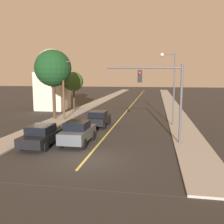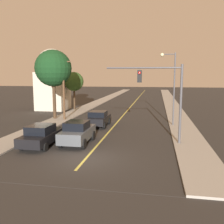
{
  "view_description": "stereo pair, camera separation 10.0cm",
  "coord_description": "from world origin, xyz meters",
  "px_view_note": "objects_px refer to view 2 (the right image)",
  "views": [
    {
      "loc": [
        4.09,
        -14.16,
        5.03
      ],
      "look_at": [
        0.0,
        9.06,
        1.6
      ],
      "focal_mm": 40.0,
      "sensor_mm": 36.0,
      "label": 1
    },
    {
      "loc": [
        4.19,
        -14.14,
        5.03
      ],
      "look_at": [
        0.0,
        9.06,
        1.6
      ],
      "focal_mm": 40.0,
      "sensor_mm": 36.0,
      "label": 2
    }
  ],
  "objects_px": {
    "streetlamp_right": "(171,80)",
    "utility_pole_left": "(64,87)",
    "traffic_signal_mast": "(162,89)",
    "tree_left_far": "(74,82)",
    "car_near_lane_second": "(98,119)",
    "car_outer_lane_front": "(42,135)",
    "tree_left_near": "(53,68)",
    "car_near_lane_front": "(77,132)",
    "domed_building_left": "(53,78)"
  },
  "relations": [
    {
      "from": "streetlamp_right",
      "to": "utility_pole_left",
      "type": "bearing_deg",
      "value": 174.32
    },
    {
      "from": "traffic_signal_mast",
      "to": "tree_left_far",
      "type": "xyz_separation_m",
      "value": [
        -12.25,
        16.36,
        0.1
      ]
    },
    {
      "from": "traffic_signal_mast",
      "to": "utility_pole_left",
      "type": "xyz_separation_m",
      "value": [
        -10.63,
        8.03,
        -0.27
      ]
    },
    {
      "from": "car_near_lane_second",
      "to": "utility_pole_left",
      "type": "height_order",
      "value": "utility_pole_left"
    },
    {
      "from": "traffic_signal_mast",
      "to": "tree_left_far",
      "type": "distance_m",
      "value": 20.44
    },
    {
      "from": "streetlamp_right",
      "to": "traffic_signal_mast",
      "type": "bearing_deg",
      "value": -98.1
    },
    {
      "from": "car_outer_lane_front",
      "to": "utility_pole_left",
      "type": "distance_m",
      "value": 10.76
    },
    {
      "from": "streetlamp_right",
      "to": "tree_left_far",
      "type": "distance_m",
      "value": 16.28
    },
    {
      "from": "streetlamp_right",
      "to": "utility_pole_left",
      "type": "distance_m",
      "value": 11.7
    },
    {
      "from": "car_near_lane_second",
      "to": "traffic_signal_mast",
      "type": "relative_size",
      "value": 0.68
    },
    {
      "from": "tree_left_near",
      "to": "tree_left_far",
      "type": "bearing_deg",
      "value": 91.88
    },
    {
      "from": "tree_left_near",
      "to": "car_outer_lane_front",
      "type": "bearing_deg",
      "value": -71.72
    },
    {
      "from": "car_near_lane_front",
      "to": "streetlamp_right",
      "type": "distance_m",
      "value": 11.35
    },
    {
      "from": "car_near_lane_front",
      "to": "utility_pole_left",
      "type": "height_order",
      "value": "utility_pole_left"
    },
    {
      "from": "tree_left_far",
      "to": "domed_building_left",
      "type": "xyz_separation_m",
      "value": [
        -3.36,
        0.17,
        0.45
      ]
    },
    {
      "from": "car_near_lane_front",
      "to": "car_near_lane_second",
      "type": "xyz_separation_m",
      "value": [
        -0.0,
        6.64,
        -0.08
      ]
    },
    {
      "from": "car_near_lane_second",
      "to": "tree_left_far",
      "type": "height_order",
      "value": "tree_left_far"
    },
    {
      "from": "domed_building_left",
      "to": "streetlamp_right",
      "type": "bearing_deg",
      "value": -30.19
    },
    {
      "from": "streetlamp_right",
      "to": "tree_left_far",
      "type": "height_order",
      "value": "streetlamp_right"
    },
    {
      "from": "car_outer_lane_front",
      "to": "tree_left_far",
      "type": "distance_m",
      "value": 19.12
    },
    {
      "from": "traffic_signal_mast",
      "to": "streetlamp_right",
      "type": "relative_size",
      "value": 0.8
    },
    {
      "from": "tree_left_far",
      "to": "domed_building_left",
      "type": "relative_size",
      "value": 0.61
    },
    {
      "from": "car_near_lane_front",
      "to": "tree_left_far",
      "type": "xyz_separation_m",
      "value": [
        -6.17,
        17.53,
        3.3
      ]
    },
    {
      "from": "car_near_lane_front",
      "to": "traffic_signal_mast",
      "type": "bearing_deg",
      "value": 10.97
    },
    {
      "from": "car_near_lane_front",
      "to": "utility_pole_left",
      "type": "distance_m",
      "value": 10.68
    },
    {
      "from": "car_near_lane_second",
      "to": "traffic_signal_mast",
      "type": "distance_m",
      "value": 8.8
    },
    {
      "from": "car_near_lane_front",
      "to": "domed_building_left",
      "type": "xyz_separation_m",
      "value": [
        -9.53,
        17.7,
        3.76
      ]
    },
    {
      "from": "traffic_signal_mast",
      "to": "tree_left_near",
      "type": "distance_m",
      "value": 14.82
    },
    {
      "from": "car_near_lane_front",
      "to": "streetlamp_right",
      "type": "bearing_deg",
      "value": 48.77
    },
    {
      "from": "domed_building_left",
      "to": "tree_left_near",
      "type": "bearing_deg",
      "value": -65.69
    },
    {
      "from": "car_outer_lane_front",
      "to": "tree_left_far",
      "type": "relative_size",
      "value": 0.79
    },
    {
      "from": "utility_pole_left",
      "to": "car_outer_lane_front",
      "type": "bearing_deg",
      "value": -78.05
    },
    {
      "from": "car_near_lane_second",
      "to": "traffic_signal_mast",
      "type": "height_order",
      "value": "traffic_signal_mast"
    },
    {
      "from": "tree_left_near",
      "to": "domed_building_left",
      "type": "distance_m",
      "value": 8.87
    },
    {
      "from": "utility_pole_left",
      "to": "tree_left_far",
      "type": "distance_m",
      "value": 8.49
    },
    {
      "from": "traffic_signal_mast",
      "to": "domed_building_left",
      "type": "xyz_separation_m",
      "value": [
        -15.61,
        16.52,
        0.56
      ]
    },
    {
      "from": "car_near_lane_second",
      "to": "domed_building_left",
      "type": "distance_m",
      "value": 15.1
    },
    {
      "from": "tree_left_near",
      "to": "domed_building_left",
      "type": "relative_size",
      "value": 0.88
    },
    {
      "from": "car_near_lane_second",
      "to": "car_outer_lane_front",
      "type": "height_order",
      "value": "car_near_lane_second"
    },
    {
      "from": "traffic_signal_mast",
      "to": "streetlamp_right",
      "type": "xyz_separation_m",
      "value": [
        0.98,
        6.87,
        0.59
      ]
    },
    {
      "from": "car_near_lane_second",
      "to": "utility_pole_left",
      "type": "distance_m",
      "value": 6.04
    },
    {
      "from": "car_outer_lane_front",
      "to": "utility_pole_left",
      "type": "bearing_deg",
      "value": 101.95
    },
    {
      "from": "utility_pole_left",
      "to": "domed_building_left",
      "type": "height_order",
      "value": "domed_building_left"
    },
    {
      "from": "utility_pole_left",
      "to": "traffic_signal_mast",
      "type": "bearing_deg",
      "value": -37.05
    },
    {
      "from": "traffic_signal_mast",
      "to": "car_near_lane_second",
      "type": "bearing_deg",
      "value": 138.06
    },
    {
      "from": "car_near_lane_second",
      "to": "streetlamp_right",
      "type": "height_order",
      "value": "streetlamp_right"
    },
    {
      "from": "streetlamp_right",
      "to": "utility_pole_left",
      "type": "xyz_separation_m",
      "value": [
        -11.61,
        1.16,
        -0.86
      ]
    },
    {
      "from": "car_near_lane_second",
      "to": "traffic_signal_mast",
      "type": "xyz_separation_m",
      "value": [
        6.08,
        -5.46,
        3.28
      ]
    },
    {
      "from": "car_near_lane_front",
      "to": "traffic_signal_mast",
      "type": "height_order",
      "value": "traffic_signal_mast"
    },
    {
      "from": "car_near_lane_front",
      "to": "traffic_signal_mast",
      "type": "distance_m",
      "value": 6.97
    }
  ]
}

